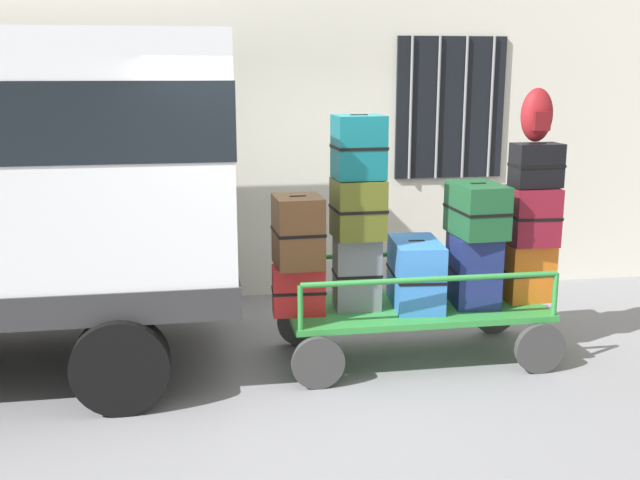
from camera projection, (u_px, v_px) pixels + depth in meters
name	position (u px, v px, depth m)	size (l,w,h in m)	color
ground_plane	(319.00, 372.00, 6.11)	(40.00, 40.00, 0.00)	gray
building_wall	(282.00, 60.00, 7.82)	(12.00, 0.38, 5.00)	silver
luggage_cart	(415.00, 316.00, 6.33)	(2.24, 1.02, 0.47)	#2D8438
cart_railing	(416.00, 271.00, 6.24)	(2.12, 0.88, 0.37)	#2D8438
suitcase_left_bottom	(299.00, 290.00, 6.07)	(0.44, 0.28, 0.40)	#B21E1E
suitcase_left_middle	(298.00, 231.00, 5.97)	(0.40, 0.46, 0.57)	brown
suitcase_midleft_bottom	(357.00, 273.00, 6.20)	(0.39, 0.31, 0.61)	slate
suitcase_midleft_middle	(358.00, 208.00, 6.06)	(0.42, 0.42, 0.48)	#4C5119
suitcase_midleft_top	(359.00, 147.00, 5.95)	(0.41, 0.37, 0.51)	#0F5960
suitcase_center_bottom	(416.00, 273.00, 6.26)	(0.45, 0.70, 0.56)	#3372C6
suitcase_midright_bottom	(473.00, 269.00, 6.32)	(0.42, 0.55, 0.60)	navy
suitcase_midright_middle	(477.00, 209.00, 6.18)	(0.40, 0.59, 0.44)	#194C28
suitcase_right_bottom	(527.00, 272.00, 6.43)	(0.42, 0.33, 0.50)	orange
suitcase_right_middle	(532.00, 216.00, 6.30)	(0.41, 0.41, 0.49)	maroon
suitcase_right_top	(536.00, 165.00, 6.19)	(0.41, 0.26, 0.37)	black
backpack	(537.00, 115.00, 6.16)	(0.27, 0.22, 0.44)	maroon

